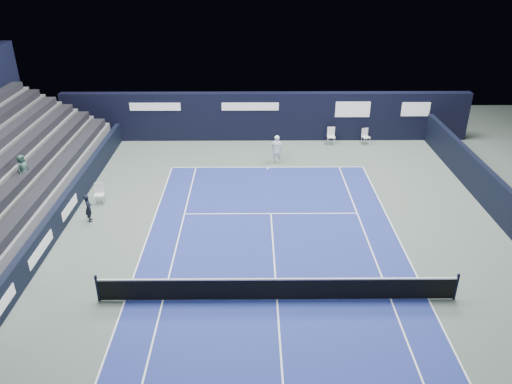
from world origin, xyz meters
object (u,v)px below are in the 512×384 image
line_judge_chair (99,192)px  tennis_player (277,149)px  folding_chair_back_a (331,133)px  tennis_net (277,288)px  folding_chair_back_b (365,135)px

line_judge_chair → tennis_player: bearing=24.8°
line_judge_chair → tennis_player: tennis_player is taller
folding_chair_back_a → tennis_net: (-4.14, -15.66, -0.22)m
folding_chair_back_a → line_judge_chair: (-12.56, -8.03, -0.15)m
folding_chair_back_b → tennis_net: 16.84m
folding_chair_back_a → tennis_player: size_ratio=0.65×
tennis_player → line_judge_chair: bearing=-151.0°
tennis_net → tennis_player: size_ratio=7.64×
folding_chair_back_b → tennis_player: size_ratio=0.60×
folding_chair_back_a → tennis_net: size_ratio=0.08×
folding_chair_back_a → line_judge_chair: size_ratio=1.07×
line_judge_chair → tennis_net: size_ratio=0.08×
folding_chair_back_a → line_judge_chair: bearing=-146.0°
tennis_net → tennis_player: tennis_player is taller
line_judge_chair → folding_chair_back_a: bearing=28.4°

